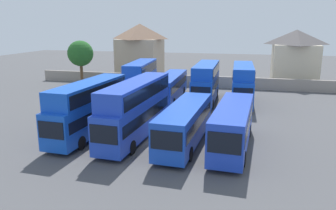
% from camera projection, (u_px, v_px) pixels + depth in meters
% --- Properties ---
extents(ground, '(140.00, 140.00, 0.00)m').
position_uv_depth(ground, '(194.00, 97.00, 45.33)').
color(ground, '#4C4C4F').
extents(depot_boundary_wall, '(56.00, 0.50, 1.80)m').
position_uv_depth(depot_boundary_wall, '(202.00, 82.00, 52.23)').
color(depot_boundary_wall, gray).
rests_on(depot_boundary_wall, ground).
extents(bus_1, '(2.94, 11.11, 4.81)m').
position_uv_depth(bus_1, '(89.00, 106.00, 29.27)').
color(bus_1, blue).
rests_on(bus_1, ground).
extents(bus_2, '(3.00, 12.08, 4.98)m').
position_uv_depth(bus_2, '(136.00, 106.00, 28.59)').
color(bus_2, blue).
rests_on(bus_2, ground).
extents(bus_3, '(2.98, 10.96, 3.30)m').
position_uv_depth(bus_3, '(185.00, 122.00, 27.10)').
color(bus_3, blue).
rests_on(bus_3, ground).
extents(bus_4, '(3.03, 10.70, 3.52)m').
position_uv_depth(bus_4, '(233.00, 125.00, 26.09)').
color(bus_4, '#1C3DC0').
rests_on(bus_4, ground).
extents(bus_5, '(3.29, 10.23, 4.87)m').
position_uv_depth(bus_5, '(141.00, 78.00, 44.04)').
color(bus_5, blue).
rests_on(bus_5, ground).
extents(bus_6, '(2.86, 11.98, 3.28)m').
position_uv_depth(bus_6, '(170.00, 86.00, 43.21)').
color(bus_6, blue).
rests_on(bus_6, ground).
extents(bus_7, '(2.75, 10.49, 4.91)m').
position_uv_depth(bus_7, '(206.00, 81.00, 41.77)').
color(bus_7, blue).
rests_on(bus_7, ground).
extents(bus_8, '(2.79, 10.28, 4.87)m').
position_uv_depth(bus_8, '(243.00, 82.00, 40.85)').
color(bus_8, blue).
rests_on(bus_8, ground).
extents(house_terrace_left, '(7.87, 8.27, 9.83)m').
position_uv_depth(house_terrace_left, '(140.00, 50.00, 62.64)').
color(house_terrace_left, tan).
rests_on(house_terrace_left, ground).
extents(house_terrace_centre, '(7.43, 7.97, 8.87)m').
position_uv_depth(house_terrace_centre, '(295.00, 56.00, 55.18)').
color(house_terrace_centre, beige).
rests_on(house_terrace_centre, ground).
extents(tree_left_of_lot, '(4.09, 4.09, 7.22)m').
position_uv_depth(tree_left_of_lot, '(80.00, 54.00, 52.88)').
color(tree_left_of_lot, brown).
rests_on(tree_left_of_lot, ground).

